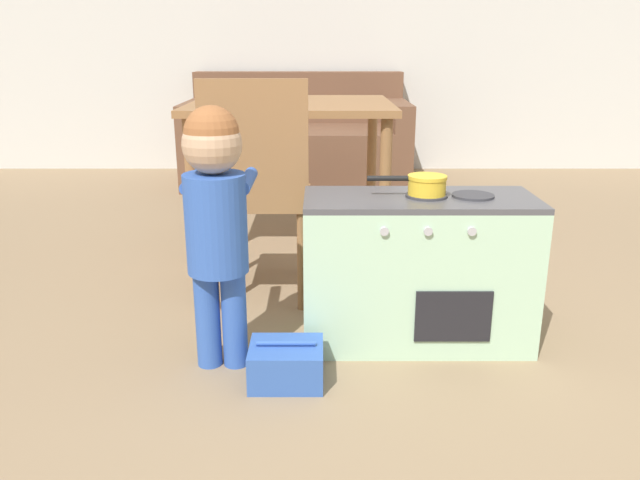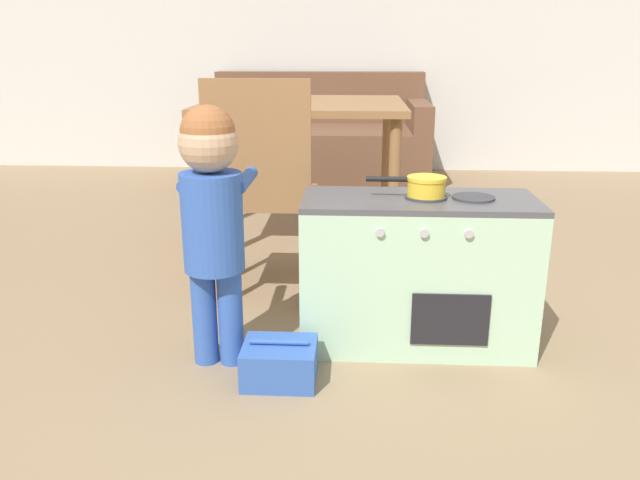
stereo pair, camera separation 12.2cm
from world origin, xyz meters
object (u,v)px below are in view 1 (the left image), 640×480
object	(u,v)px
child_figure	(213,207)
toy_basket	(284,364)
dining_chair_near	(255,187)
dining_table	(289,121)
couch	(295,143)
toy_pot	(423,183)
cup_on_table	(271,92)
play_kitchen	(415,270)

from	to	relation	value
child_figure	toy_basket	bearing A→B (deg)	-28.38
child_figure	dining_chair_near	world-z (taller)	dining_chair_near
dining_table	dining_chair_near	xyz separation A→B (m)	(-0.10, -0.84, -0.17)
dining_table	couch	size ratio (longest dim) A/B	0.62
toy_basket	toy_pot	bearing A→B (deg)	33.11
cup_on_table	dining_table	bearing A→B (deg)	-43.61
play_kitchen	dining_chair_near	world-z (taller)	dining_chair_near
toy_pot	dining_chair_near	xyz separation A→B (m)	(-0.61, 0.37, -0.10)
dining_table	couch	xyz separation A→B (m)	(-0.03, 1.61, -0.35)
child_figure	cup_on_table	distance (m)	1.50
child_figure	cup_on_table	bearing A→B (deg)	86.79
toy_pot	couch	size ratio (longest dim) A/B	0.16
cup_on_table	play_kitchen	bearing A→B (deg)	-65.66
play_kitchen	dining_table	world-z (taller)	dining_table
cup_on_table	toy_basket	bearing A→B (deg)	-85.13
toy_basket	couch	world-z (taller)	couch
child_figure	dining_table	distance (m)	1.41
toy_basket	couch	size ratio (longest dim) A/B	0.14
toy_pot	dining_table	distance (m)	1.31
dining_table	cup_on_table	bearing A→B (deg)	136.39
cup_on_table	dining_chair_near	bearing A→B (deg)	-90.36
dining_chair_near	child_figure	bearing A→B (deg)	-97.94
child_figure	dining_table	bearing A→B (deg)	82.74
toy_basket	dining_chair_near	size ratio (longest dim) A/B	0.26
child_figure	toy_basket	distance (m)	0.54
dining_table	toy_pot	bearing A→B (deg)	-67.20
dining_table	cup_on_table	xyz separation A→B (m)	(-0.09, 0.09, 0.14)
toy_basket	dining_chair_near	xyz separation A→B (m)	(-0.14, 0.67, 0.42)
cup_on_table	couch	bearing A→B (deg)	87.43
couch	cup_on_table	bearing A→B (deg)	-92.57
toy_pot	toy_basket	world-z (taller)	toy_pot
play_kitchen	couch	size ratio (longest dim) A/B	0.47
dining_chair_near	play_kitchen	bearing A→B (deg)	-31.94
couch	dining_chair_near	bearing A→B (deg)	-91.73
play_kitchen	toy_basket	distance (m)	0.58
child_figure	dining_table	xyz separation A→B (m)	(0.18, 1.39, 0.10)
play_kitchen	couch	distance (m)	2.87
play_kitchen	cup_on_table	size ratio (longest dim) A/B	8.82
toy_pot	cup_on_table	bearing A→B (deg)	114.89
toy_basket	dining_table	distance (m)	1.62
child_figure	couch	xyz separation A→B (m)	(0.15, 3.00, -0.25)
dining_chair_near	cup_on_table	bearing A→B (deg)	89.64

